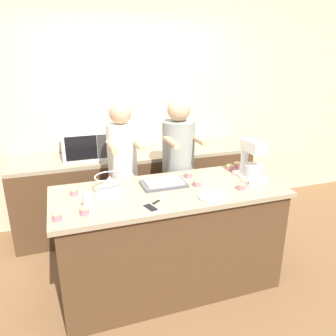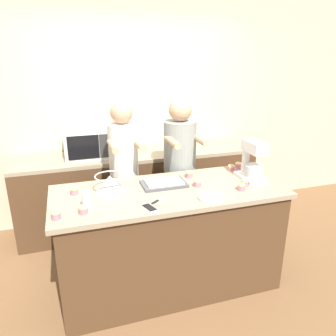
{
  "view_description": "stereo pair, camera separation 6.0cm",
  "coord_description": "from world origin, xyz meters",
  "px_view_note": "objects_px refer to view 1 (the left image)",
  "views": [
    {
      "loc": [
        -0.83,
        -2.39,
        2.03
      ],
      "look_at": [
        0.0,
        0.04,
        1.13
      ],
      "focal_mm": 35.0,
      "sensor_mm": 36.0,
      "label": 1
    },
    {
      "loc": [
        -0.77,
        -2.41,
        2.03
      ],
      "look_at": [
        0.0,
        0.04,
        1.13
      ],
      "focal_mm": 35.0,
      "sensor_mm": 36.0,
      "label": 2
    }
  ],
  "objects_px": {
    "cupcake_0": "(84,210)",
    "cupcake_1": "(244,182)",
    "knife": "(160,200)",
    "person_left": "(123,178)",
    "drinking_glass": "(88,201)",
    "baking_tray": "(164,183)",
    "stand_mixer": "(251,162)",
    "cupcake_4": "(57,216)",
    "cupcake_2": "(74,191)",
    "cupcake_6": "(237,164)",
    "cupcake_5": "(197,182)",
    "cupcake_7": "(230,167)",
    "person_right": "(178,172)",
    "small_plate": "(212,197)",
    "microwave_oven": "(84,144)",
    "mixing_bowl": "(110,184)",
    "cell_phone": "(151,208)",
    "cupcake_3": "(188,174)",
    "cupcake_8": "(241,186)"
  },
  "relations": [
    {
      "from": "person_right",
      "to": "mixing_bowl",
      "type": "relative_size",
      "value": 6.59
    },
    {
      "from": "microwave_oven",
      "to": "person_left",
      "type": "bearing_deg",
      "value": -63.16
    },
    {
      "from": "cupcake_7",
      "to": "cell_phone",
      "type": "bearing_deg",
      "value": -149.8
    },
    {
      "from": "stand_mixer",
      "to": "microwave_oven",
      "type": "distance_m",
      "value": 1.81
    },
    {
      "from": "cupcake_4",
      "to": "baking_tray",
      "type": "bearing_deg",
      "value": 21.97
    },
    {
      "from": "cupcake_3",
      "to": "cell_phone",
      "type": "bearing_deg",
      "value": -134.9
    },
    {
      "from": "cupcake_2",
      "to": "cell_phone",
      "type": "bearing_deg",
      "value": -40.43
    },
    {
      "from": "cupcake_2",
      "to": "cupcake_6",
      "type": "height_order",
      "value": "same"
    },
    {
      "from": "knife",
      "to": "cupcake_0",
      "type": "bearing_deg",
      "value": -174.67
    },
    {
      "from": "drinking_glass",
      "to": "cupcake_4",
      "type": "bearing_deg",
      "value": -154.2
    },
    {
      "from": "baking_tray",
      "to": "knife",
      "type": "height_order",
      "value": "baking_tray"
    },
    {
      "from": "person_left",
      "to": "drinking_glass",
      "type": "xyz_separation_m",
      "value": [
        -0.41,
        -0.73,
        0.14
      ]
    },
    {
      "from": "person_right",
      "to": "small_plate",
      "type": "bearing_deg",
      "value": -92.51
    },
    {
      "from": "knife",
      "to": "cupcake_1",
      "type": "height_order",
      "value": "cupcake_1"
    },
    {
      "from": "microwave_oven",
      "to": "cupcake_6",
      "type": "height_order",
      "value": "microwave_oven"
    },
    {
      "from": "mixing_bowl",
      "to": "cupcake_5",
      "type": "bearing_deg",
      "value": -7.7
    },
    {
      "from": "cell_phone",
      "to": "cupcake_3",
      "type": "xyz_separation_m",
      "value": [
        0.51,
        0.51,
        0.03
      ]
    },
    {
      "from": "baking_tray",
      "to": "cupcake_5",
      "type": "bearing_deg",
      "value": -21.72
    },
    {
      "from": "drinking_glass",
      "to": "cupcake_8",
      "type": "distance_m",
      "value": 1.26
    },
    {
      "from": "stand_mixer",
      "to": "cupcake_1",
      "type": "bearing_deg",
      "value": -137.38
    },
    {
      "from": "stand_mixer",
      "to": "cupcake_4",
      "type": "bearing_deg",
      "value": -170.96
    },
    {
      "from": "drinking_glass",
      "to": "cupcake_3",
      "type": "bearing_deg",
      "value": 20.92
    },
    {
      "from": "cupcake_5",
      "to": "cupcake_6",
      "type": "xyz_separation_m",
      "value": [
        0.57,
        0.31,
        0.0
      ]
    },
    {
      "from": "knife",
      "to": "cupcake_2",
      "type": "relative_size",
      "value": 2.76
    },
    {
      "from": "mixing_bowl",
      "to": "microwave_oven",
      "type": "relative_size",
      "value": 0.51
    },
    {
      "from": "person_right",
      "to": "cupcake_1",
      "type": "relative_size",
      "value": 24.12
    },
    {
      "from": "cell_phone",
      "to": "drinking_glass",
      "type": "bearing_deg",
      "value": 160.62
    },
    {
      "from": "microwave_oven",
      "to": "cupcake_5",
      "type": "height_order",
      "value": "microwave_oven"
    },
    {
      "from": "drinking_glass",
      "to": "cupcake_8",
      "type": "relative_size",
      "value": 1.84
    },
    {
      "from": "cupcake_4",
      "to": "cupcake_8",
      "type": "xyz_separation_m",
      "value": [
        1.48,
        0.06,
        0.0
      ]
    },
    {
      "from": "cupcake_2",
      "to": "cupcake_6",
      "type": "relative_size",
      "value": 1.0
    },
    {
      "from": "cupcake_5",
      "to": "cupcake_7",
      "type": "height_order",
      "value": "same"
    },
    {
      "from": "mixing_bowl",
      "to": "cupcake_7",
      "type": "height_order",
      "value": "mixing_bowl"
    },
    {
      "from": "baking_tray",
      "to": "small_plate",
      "type": "height_order",
      "value": "baking_tray"
    },
    {
      "from": "cupcake_8",
      "to": "knife",
      "type": "bearing_deg",
      "value": 178.44
    },
    {
      "from": "microwave_oven",
      "to": "cupcake_2",
      "type": "xyz_separation_m",
      "value": [
        -0.19,
        -1.05,
        -0.11
      ]
    },
    {
      "from": "microwave_oven",
      "to": "cupcake_0",
      "type": "height_order",
      "value": "microwave_oven"
    },
    {
      "from": "person_right",
      "to": "cupcake_6",
      "type": "distance_m",
      "value": 0.6
    },
    {
      "from": "cupcake_4",
      "to": "cupcake_7",
      "type": "bearing_deg",
      "value": 17.75
    },
    {
      "from": "microwave_oven",
      "to": "cupcake_8",
      "type": "relative_size",
      "value": 7.13
    },
    {
      "from": "microwave_oven",
      "to": "cupcake_0",
      "type": "distance_m",
      "value": 1.43
    },
    {
      "from": "stand_mixer",
      "to": "cell_phone",
      "type": "xyz_separation_m",
      "value": [
        -1.04,
        -0.31,
        -0.15
      ]
    },
    {
      "from": "drinking_glass",
      "to": "cupcake_2",
      "type": "height_order",
      "value": "drinking_glass"
    },
    {
      "from": "microwave_oven",
      "to": "stand_mixer",
      "type": "bearing_deg",
      "value": -40.45
    },
    {
      "from": "cupcake_2",
      "to": "cupcake_4",
      "type": "height_order",
      "value": "same"
    },
    {
      "from": "cupcake_0",
      "to": "cupcake_1",
      "type": "distance_m",
      "value": 1.37
    },
    {
      "from": "person_left",
      "to": "cupcake_8",
      "type": "xyz_separation_m",
      "value": [
        0.85,
        -0.78,
        0.11
      ]
    },
    {
      "from": "cell_phone",
      "to": "cupcake_4",
      "type": "height_order",
      "value": "cupcake_4"
    },
    {
      "from": "person_right",
      "to": "cupcake_7",
      "type": "relative_size",
      "value": 24.12
    },
    {
      "from": "drinking_glass",
      "to": "knife",
      "type": "xyz_separation_m",
      "value": [
        0.55,
        -0.03,
        -0.06
      ]
    }
  ]
}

